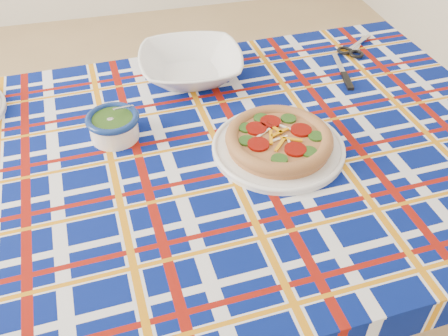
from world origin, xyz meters
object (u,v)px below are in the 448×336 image
object	(u,v)px
pesto_bowl	(113,124)
dining_table	(196,181)
main_focaccia_plate	(279,140)
serving_bowl	(191,66)

from	to	relation	value
pesto_bowl	dining_table	bearing A→B (deg)	-34.87
dining_table	main_focaccia_plate	world-z (taller)	main_focaccia_plate
main_focaccia_plate	pesto_bowl	distance (m)	0.39
main_focaccia_plate	serving_bowl	distance (m)	0.40
dining_table	serving_bowl	distance (m)	0.37
main_focaccia_plate	serving_bowl	xyz separation A→B (m)	(-0.13, 0.37, 0.00)
dining_table	main_focaccia_plate	distance (m)	0.22
dining_table	serving_bowl	world-z (taller)	serving_bowl
main_focaccia_plate	pesto_bowl	world-z (taller)	pesto_bowl
dining_table	pesto_bowl	xyz separation A→B (m)	(-0.17, 0.12, 0.11)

